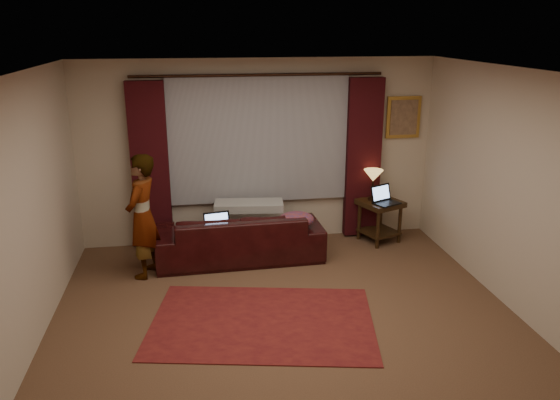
# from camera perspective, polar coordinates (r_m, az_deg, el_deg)

# --- Properties ---
(floor) EXTENTS (5.00, 5.00, 0.01)m
(floor) POSITION_cam_1_polar(r_m,az_deg,el_deg) (5.90, 0.88, -12.97)
(floor) COLOR brown
(floor) RESTS_ON ground
(ceiling) EXTENTS (5.00, 5.00, 0.02)m
(ceiling) POSITION_cam_1_polar(r_m,az_deg,el_deg) (5.09, 1.03, 13.13)
(ceiling) COLOR silver
(ceiling) RESTS_ON ground
(wall_back) EXTENTS (5.00, 0.02, 2.60)m
(wall_back) POSITION_cam_1_polar(r_m,az_deg,el_deg) (7.74, -2.25, 5.00)
(wall_back) COLOR beige
(wall_back) RESTS_ON ground
(wall_front) EXTENTS (5.00, 0.02, 2.60)m
(wall_front) POSITION_cam_1_polar(r_m,az_deg,el_deg) (3.15, 9.08, -15.42)
(wall_front) COLOR beige
(wall_front) RESTS_ON ground
(wall_left) EXTENTS (0.02, 5.00, 2.60)m
(wall_left) POSITION_cam_1_polar(r_m,az_deg,el_deg) (5.52, -25.56, -2.09)
(wall_left) COLOR beige
(wall_left) RESTS_ON ground
(wall_right) EXTENTS (0.02, 5.00, 2.60)m
(wall_right) POSITION_cam_1_polar(r_m,az_deg,el_deg) (6.27, 24.09, 0.34)
(wall_right) COLOR beige
(wall_right) RESTS_ON ground
(sheer_curtain) EXTENTS (2.50, 0.05, 1.80)m
(sheer_curtain) POSITION_cam_1_polar(r_m,az_deg,el_deg) (7.64, -2.21, 6.36)
(sheer_curtain) COLOR #93939A
(sheer_curtain) RESTS_ON wall_back
(drape_left) EXTENTS (0.50, 0.14, 2.30)m
(drape_left) POSITION_cam_1_polar(r_m,az_deg,el_deg) (7.63, -13.41, 3.41)
(drape_left) COLOR #340A0E
(drape_left) RESTS_ON floor
(drape_right) EXTENTS (0.50, 0.14, 2.30)m
(drape_right) POSITION_cam_1_polar(r_m,az_deg,el_deg) (7.97, 8.66, 4.30)
(drape_right) COLOR #340A0E
(drape_right) RESTS_ON floor
(curtain_rod) EXTENTS (0.04, 0.04, 3.40)m
(curtain_rod) POSITION_cam_1_polar(r_m,az_deg,el_deg) (7.46, -2.24, 12.92)
(curtain_rod) COLOR black
(curtain_rod) RESTS_ON wall_back
(picture_frame) EXTENTS (0.50, 0.04, 0.60)m
(picture_frame) POSITION_cam_1_polar(r_m,az_deg,el_deg) (8.13, 12.76, 8.44)
(picture_frame) COLOR #B68534
(picture_frame) RESTS_ON wall_back
(sofa) EXTENTS (2.24, 1.03, 0.89)m
(sofa) POSITION_cam_1_polar(r_m,az_deg,el_deg) (7.29, -4.28, -2.87)
(sofa) COLOR black
(sofa) RESTS_ON floor
(throw_blanket) EXTENTS (0.97, 0.47, 0.11)m
(throw_blanket) POSITION_cam_1_polar(r_m,az_deg,el_deg) (7.39, -3.31, 1.18)
(throw_blanket) COLOR #A09F99
(throw_blanket) RESTS_ON sofa
(clothing_pile) EXTENTS (0.52, 0.41, 0.21)m
(clothing_pile) POSITION_cam_1_polar(r_m,az_deg,el_deg) (7.23, 1.69, -2.13)
(clothing_pile) COLOR brown
(clothing_pile) RESTS_ON sofa
(laptop_sofa) EXTENTS (0.40, 0.42, 0.25)m
(laptop_sofa) POSITION_cam_1_polar(r_m,az_deg,el_deg) (7.05, -6.41, -2.59)
(laptop_sofa) COLOR black
(laptop_sofa) RESTS_ON sofa
(area_rug) EXTENTS (2.60, 1.98, 0.01)m
(area_rug) POSITION_cam_1_polar(r_m,az_deg,el_deg) (5.95, -1.84, -12.59)
(area_rug) COLOR maroon
(area_rug) RESTS_ON floor
(end_table) EXTENTS (0.70, 0.70, 0.62)m
(end_table) POSITION_cam_1_polar(r_m,az_deg,el_deg) (8.04, 10.34, -2.16)
(end_table) COLOR black
(end_table) RESTS_ON floor
(tiffany_lamp) EXTENTS (0.35, 0.35, 0.45)m
(tiffany_lamp) POSITION_cam_1_polar(r_m,az_deg,el_deg) (7.90, 9.67, 1.56)
(tiffany_lamp) COLOR olive
(tiffany_lamp) RESTS_ON end_table
(laptop_table) EXTENTS (0.47, 0.49, 0.25)m
(laptop_table) POSITION_cam_1_polar(r_m,az_deg,el_deg) (7.78, 11.13, 0.48)
(laptop_table) COLOR black
(laptop_table) RESTS_ON end_table
(person) EXTENTS (0.58, 0.58, 1.56)m
(person) POSITION_cam_1_polar(r_m,az_deg,el_deg) (6.89, -14.18, -1.68)
(person) COLOR #A09F99
(person) RESTS_ON floor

